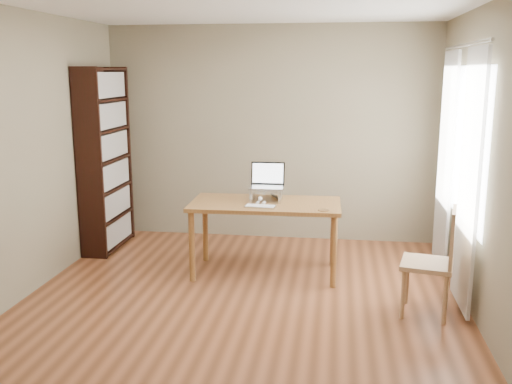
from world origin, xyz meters
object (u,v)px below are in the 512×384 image
(cat, at_px, (264,194))
(chair, at_px, (436,257))
(desk, at_px, (265,211))
(bookshelf, at_px, (105,160))
(laptop, at_px, (267,181))
(keyboard, at_px, (260,206))

(cat, xyz_separation_m, chair, (1.59, -0.92, -0.30))
(desk, relative_size, chair, 1.61)
(desk, height_order, cat, cat)
(bookshelf, distance_m, laptop, 2.01)
(desk, distance_m, chair, 1.76)
(cat, relative_size, chair, 0.50)
(keyboard, relative_size, chair, 0.33)
(bookshelf, bearing_deg, cat, -15.04)
(laptop, xyz_separation_m, chair, (1.56, -0.95, -0.43))
(bookshelf, bearing_deg, chair, -22.21)
(laptop, height_order, chair, laptop)
(chair, bearing_deg, laptop, 160.71)
(cat, bearing_deg, bookshelf, 167.49)
(bookshelf, relative_size, keyboard, 6.82)
(bookshelf, height_order, cat, bookshelf)
(bookshelf, relative_size, laptop, 5.93)
(bookshelf, xyz_separation_m, cat, (1.92, -0.52, -0.24))
(desk, bearing_deg, keyboard, -97.11)
(bookshelf, height_order, desk, bookshelf)
(laptop, bearing_deg, bookshelf, 164.84)
(laptop, height_order, keyboard, laptop)
(laptop, relative_size, chair, 0.37)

